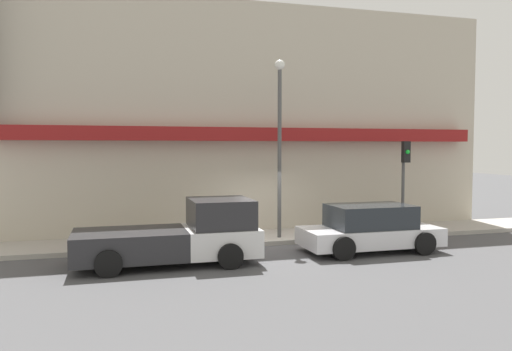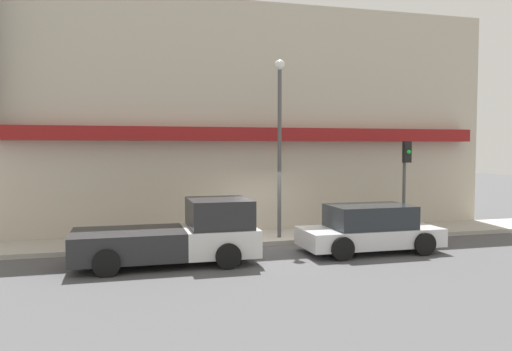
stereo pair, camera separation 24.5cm
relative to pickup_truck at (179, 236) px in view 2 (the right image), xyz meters
name	(u,v)px [view 2 (the right image)]	position (x,y,z in m)	size (l,w,h in m)	color
ground_plane	(276,246)	(3.50, 1.73, -0.81)	(80.00, 80.00, 0.00)	#4C4C4F
sidewalk	(266,237)	(3.50, 2.94, -0.73)	(36.00, 2.42, 0.16)	#ADA89E
building	(248,121)	(3.48, 5.63, 3.64)	(19.80, 3.80, 10.09)	#BCB29E
pickup_truck	(179,236)	(0.00, 0.00, 0.00)	(5.20, 2.32, 1.84)	silver
parked_car	(369,229)	(6.09, 0.00, -0.07)	(4.46, 2.11, 1.51)	silver
fire_hydrant	(163,234)	(-0.28, 2.33, -0.32)	(0.20, 0.20, 0.66)	yellow
street_lamp	(280,129)	(3.82, 2.39, 3.20)	(0.36, 0.36, 6.26)	#4C4C4C
traffic_light	(406,169)	(8.77, 2.27, 1.72)	(0.28, 0.42, 3.43)	#4C4C4C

